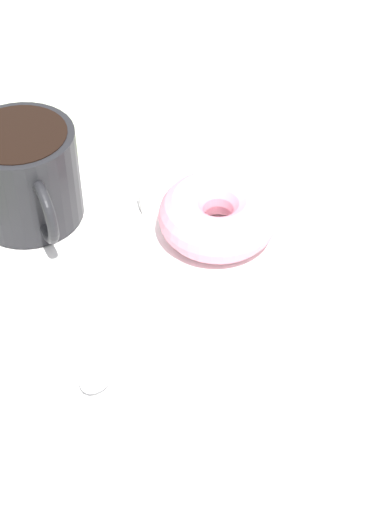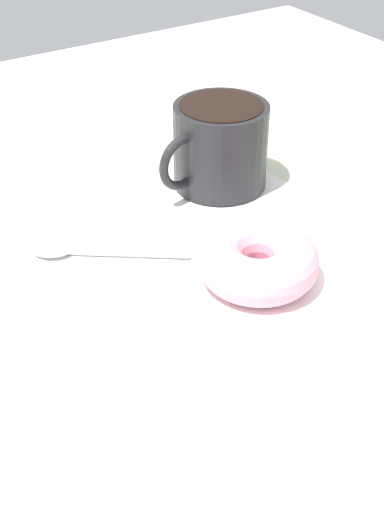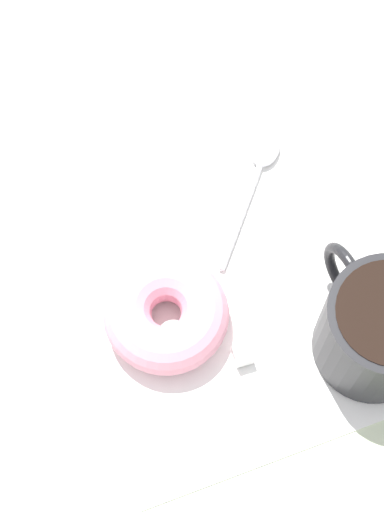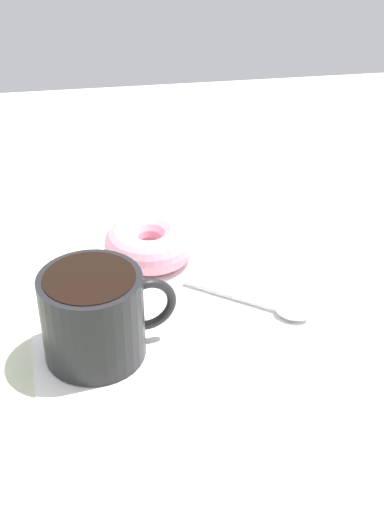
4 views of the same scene
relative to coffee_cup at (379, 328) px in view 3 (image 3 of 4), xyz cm
name	(u,v)px [view 3 (image 3 of 4)]	position (x,y,z in cm)	size (l,w,h in cm)	color
ground_plane	(180,257)	(12.37, 12.52, -5.76)	(120.00, 120.00, 2.00)	beige
napkin	(192,266)	(10.85, 11.92, -4.61)	(35.34, 35.34, 0.30)	white
coffee_cup	(379,328)	(0.00, 0.00, 0.00)	(12.73, 9.48, 8.61)	black
donut	(166,314)	(6.58, 15.34, -2.49)	(10.23, 10.23, 3.94)	pink
spoon	(259,169)	(17.92, 3.69, -4.06)	(12.27, 9.46, 0.90)	silver
sugar_cube	(243,355)	(1.88, 10.26, -3.72)	(1.48, 1.48, 1.48)	white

